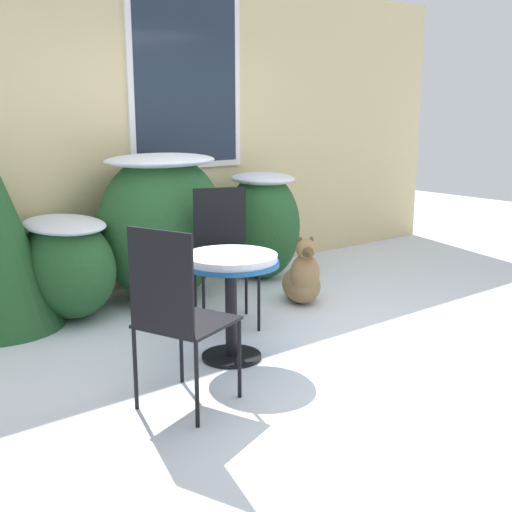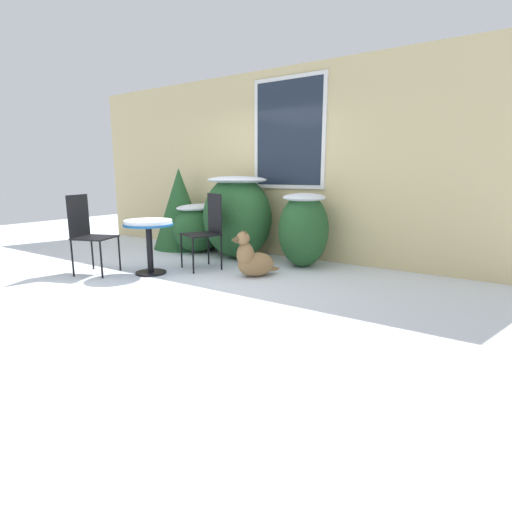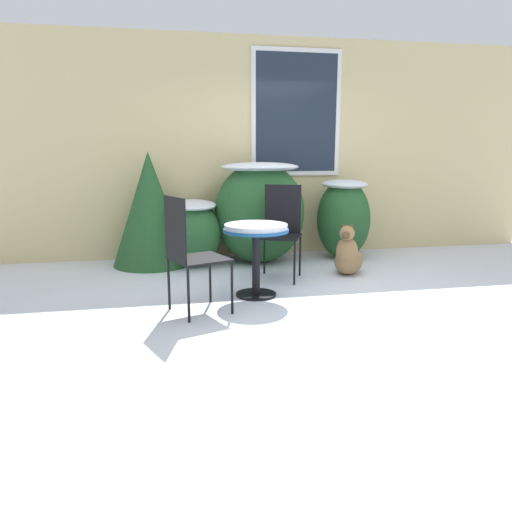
{
  "view_description": "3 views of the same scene",
  "coord_description": "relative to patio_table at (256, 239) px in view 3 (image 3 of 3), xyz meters",
  "views": [
    {
      "loc": [
        -3.08,
        -3.29,
        1.69
      ],
      "look_at": [
        0.0,
        0.6,
        0.55
      ],
      "focal_mm": 45.0,
      "sensor_mm": 36.0,
      "label": 1
    },
    {
      "loc": [
        3.56,
        -3.53,
        1.34
      ],
      "look_at": [
        0.67,
        0.79,
        0.27
      ],
      "focal_mm": 28.0,
      "sensor_mm": 36.0,
      "label": 2
    },
    {
      "loc": [
        -1.59,
        -4.74,
        1.46
      ],
      "look_at": [
        -0.61,
        0.1,
        0.42
      ],
      "focal_mm": 35.0,
      "sensor_mm": 36.0,
      "label": 3
    }
  ],
  "objects": [
    {
      "name": "evergreen_bush",
      "position": [
        -1.05,
        1.67,
        0.13
      ],
      "size": [
        0.99,
        0.99,
        1.45
      ],
      "color": "#235128",
      "rests_on": "ground_plane"
    },
    {
      "name": "dog",
      "position": [
        1.25,
        0.65,
        -0.37
      ],
      "size": [
        0.55,
        0.65,
        0.63
      ],
      "rotation": [
        0.0,
        0.0,
        -0.54
      ],
      "color": "#937047",
      "rests_on": "ground_plane"
    },
    {
      "name": "shrub_middle",
      "position": [
        0.36,
        1.52,
        0.1
      ],
      "size": [
        1.18,
        0.93,
        1.31
      ],
      "color": "#235128",
      "rests_on": "ground_plane"
    },
    {
      "name": "ground_plane",
      "position": [
        0.61,
        -0.1,
        -0.59
      ],
      "size": [
        16.0,
        16.0,
        0.0
      ],
      "primitive_type": "plane",
      "color": "silver"
    },
    {
      "name": "shrub_right",
      "position": [
        1.54,
        1.56,
        -0.02
      ],
      "size": [
        0.71,
        0.81,
        1.08
      ],
      "color": "#235128",
      "rests_on": "ground_plane"
    },
    {
      "name": "shrub_left",
      "position": [
        -0.51,
        1.59,
        -0.14
      ],
      "size": [
        0.72,
        1.06,
        0.84
      ],
      "color": "#235128",
      "rests_on": "ground_plane"
    },
    {
      "name": "patio_chair_far_side",
      "position": [
        -0.7,
        -0.44,
        -0.0
      ],
      "size": [
        0.6,
        0.6,
        1.07
      ],
      "rotation": [
        0.0,
        0.0,
        1.94
      ],
      "color": "black",
      "rests_on": "ground_plane"
    },
    {
      "name": "patio_table",
      "position": [
        0.0,
        0.0,
        0.0
      ],
      "size": [
        0.66,
        0.66,
        0.74
      ],
      "color": "black",
      "rests_on": "ground_plane"
    },
    {
      "name": "patio_chair_near_table",
      "position": [
        0.43,
        0.69,
        -0.0
      ],
      "size": [
        0.62,
        0.62,
        1.07
      ],
      "rotation": [
        0.0,
        0.0,
        -0.43
      ],
      "color": "black",
      "rests_on": "ground_plane"
    },
    {
      "name": "house_wall",
      "position": [
        0.64,
        2.1,
        0.92
      ],
      "size": [
        8.0,
        0.1,
        2.96
      ],
      "color": "#D1BC84",
      "rests_on": "ground_plane"
    }
  ]
}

